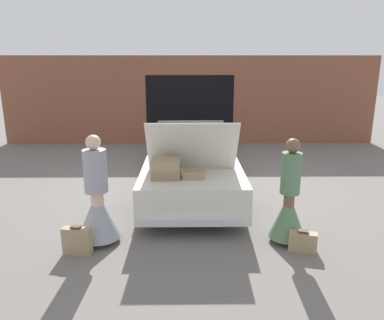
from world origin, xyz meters
The scene contains 7 objects.
ground_plane centered at (0.00, 0.00, 0.00)m, with size 40.00×40.00×0.00m, color slate.
garage_wall_back centered at (0.00, 4.15, 1.39)m, with size 12.00×0.14×2.80m.
car centered at (0.00, 0.01, 0.57)m, with size 1.86×5.37×1.71m.
person_left centered at (-1.42, -2.74, 0.59)m, with size 0.65×0.65×1.65m.
person_right centered at (1.42, -2.78, 0.58)m, with size 0.55×0.55×1.60m.
suitcase_beside_left_person centered at (-1.65, -3.12, 0.20)m, with size 0.42×0.20×0.43m.
suitcase_beside_right_person centered at (1.58, -3.09, 0.15)m, with size 0.42×0.26×0.33m.
Camera 1 is at (-0.08, -7.95, 2.69)m, focal length 35.00 mm.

